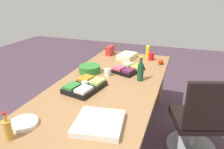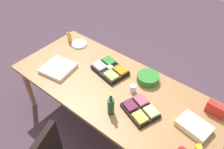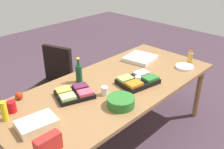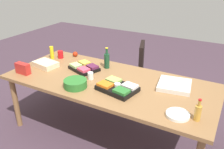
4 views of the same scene
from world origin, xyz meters
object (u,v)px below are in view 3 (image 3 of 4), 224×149
(conference_table, at_px, (113,90))
(paper_plate_stack, at_px, (185,67))
(wine_bottle, at_px, (79,73))
(red_solo_cup, at_px, (12,107))
(chip_bag_red, at_px, (48,144))
(office_chair, at_px, (53,92))
(mustard_bottle, at_px, (4,111))
(salad_bowl, at_px, (121,102))
(sheet_cake, at_px, (37,124))
(fruit_platter, at_px, (75,93))
(veggie_tray, at_px, (138,81))
(apple_red, at_px, (19,96))
(pizza_box, at_px, (140,58))
(paper_cup, at_px, (105,91))
(dressing_bottle, at_px, (190,58))

(conference_table, relative_size, paper_plate_stack, 11.63)
(wine_bottle, distance_m, red_solo_cup, 0.80)
(chip_bag_red, bearing_deg, conference_table, 18.86)
(office_chair, relative_size, chip_bag_red, 4.83)
(paper_plate_stack, distance_m, wine_bottle, 1.33)
(mustard_bottle, relative_size, salad_bowl, 0.70)
(wine_bottle, bearing_deg, sheet_cake, -154.06)
(office_chair, bearing_deg, conference_table, -80.98)
(conference_table, distance_m, fruit_platter, 0.47)
(paper_plate_stack, relative_size, salad_bowl, 0.83)
(chip_bag_red, bearing_deg, veggie_tray, 8.29)
(veggie_tray, height_order, sheet_cake, veggie_tray)
(paper_plate_stack, distance_m, red_solo_cup, 2.05)
(conference_table, bearing_deg, apple_red, 151.38)
(sheet_cake, relative_size, red_solo_cup, 2.91)
(pizza_box, height_order, red_solo_cup, red_solo_cup)
(conference_table, xyz_separation_m, wine_bottle, (-0.21, 0.32, 0.18))
(apple_red, xyz_separation_m, sheet_cake, (-0.11, -0.52, -0.00))
(paper_cup, bearing_deg, chip_bag_red, -161.85)
(paper_plate_stack, bearing_deg, red_solo_cup, 161.43)
(red_solo_cup, bearing_deg, paper_cup, -26.07)
(mustard_bottle, bearing_deg, salad_bowl, -33.70)
(paper_cup, bearing_deg, wine_bottle, 90.33)
(pizza_box, height_order, veggie_tray, veggie_tray)
(conference_table, bearing_deg, wine_bottle, 123.60)
(office_chair, bearing_deg, sheet_cake, -128.04)
(conference_table, relative_size, mustard_bottle, 13.86)
(veggie_tray, relative_size, salad_bowl, 1.77)
(veggie_tray, distance_m, dressing_bottle, 0.90)
(chip_bag_red, distance_m, dressing_bottle, 2.16)
(salad_bowl, bearing_deg, sheet_cake, 158.29)
(wine_bottle, xyz_separation_m, salad_bowl, (-0.04, -0.66, -0.07))
(sheet_cake, xyz_separation_m, red_solo_cup, (-0.04, 0.36, 0.02))
(paper_cup, relative_size, red_solo_cup, 0.82)
(office_chair, distance_m, dressing_bottle, 1.89)
(wine_bottle, distance_m, paper_cup, 0.41)
(office_chair, height_order, apple_red, office_chair)
(fruit_platter, relative_size, sheet_cake, 1.35)
(chip_bag_red, xyz_separation_m, wine_bottle, (0.85, 0.68, 0.04))
(paper_plate_stack, xyz_separation_m, apple_red, (-1.79, 0.81, 0.02))
(mustard_bottle, bearing_deg, veggie_tray, -17.35)
(wine_bottle, distance_m, dressing_bottle, 1.46)
(chip_bag_red, bearing_deg, salad_bowl, 1.68)
(fruit_platter, bearing_deg, conference_table, -14.29)
(conference_table, distance_m, wine_bottle, 0.42)
(paper_plate_stack, bearing_deg, wine_bottle, 149.93)
(veggie_tray, bearing_deg, paper_cup, 167.40)
(salad_bowl, bearing_deg, fruit_platter, 113.42)
(office_chair, height_order, wine_bottle, wine_bottle)
(dressing_bottle, height_order, salad_bowl, dressing_bottle)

